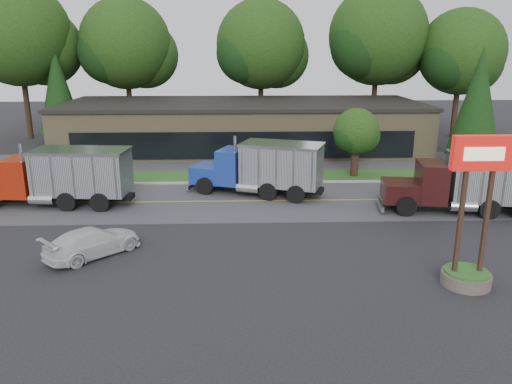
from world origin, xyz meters
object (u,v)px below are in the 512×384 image
Objects in this scene: bilo_sign at (471,237)px; rally_car at (93,242)px; dump_truck_red at (61,175)px; dump_truck_blue at (264,167)px; dump_truck_maroon at (473,181)px.

rally_car is (-15.50, 3.48, -1.39)m from bilo_sign.
dump_truck_blue is (12.02, 1.78, -0.00)m from dump_truck_red.
bilo_sign is 0.66× the size of dump_truck_maroon.
dump_truck_maroon is (23.59, -2.17, -0.00)m from dump_truck_red.
dump_truck_red reaches higher than rally_car.
bilo_sign is at bearing 139.68° from dump_truck_blue.
rally_car is (3.86, -7.66, -1.17)m from dump_truck_red.
dump_truck_blue is at bearing -10.17° from dump_truck_maroon.
bilo_sign is 0.63× the size of dump_truck_red.
bilo_sign reaches higher than dump_truck_blue.
dump_truck_blue is (-7.34, 12.91, -0.22)m from bilo_sign.
dump_truck_red is (-19.36, 11.14, -0.21)m from bilo_sign.
dump_truck_red and dump_truck_maroon have the same top height.
bilo_sign is 22.34m from dump_truck_red.
dump_truck_blue is 1.98× the size of rally_car.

